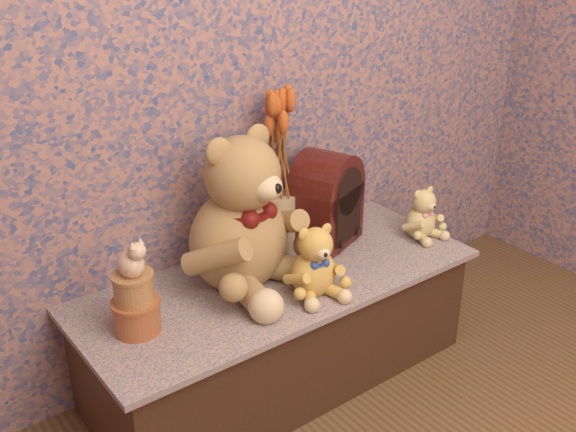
% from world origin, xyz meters
% --- Properties ---
extents(display_shelf, '(1.35, 0.57, 0.40)m').
position_xyz_m(display_shelf, '(0.00, 1.23, 0.20)').
color(display_shelf, '#384572').
rests_on(display_shelf, ground).
extents(teddy_large, '(0.54, 0.60, 0.55)m').
position_xyz_m(teddy_large, '(-0.11, 1.30, 0.67)').
color(teddy_large, olive).
rests_on(teddy_large, display_shelf).
extents(teddy_medium, '(0.24, 0.27, 0.25)m').
position_xyz_m(teddy_medium, '(0.04, 1.09, 0.52)').
color(teddy_medium, '#C08B36').
rests_on(teddy_medium, display_shelf).
extents(teddy_small, '(0.17, 0.20, 0.20)m').
position_xyz_m(teddy_small, '(0.60, 1.16, 0.50)').
color(teddy_small, tan).
rests_on(teddy_small, display_shelf).
extents(cathedral_radio, '(0.30, 0.25, 0.34)m').
position_xyz_m(cathedral_radio, '(0.28, 1.33, 0.57)').
color(cathedral_radio, '#3D0F0B').
rests_on(cathedral_radio, display_shelf).
extents(ceramic_vase, '(0.13, 0.13, 0.21)m').
position_xyz_m(ceramic_vase, '(0.11, 1.39, 0.50)').
color(ceramic_vase, tan).
rests_on(ceramic_vase, display_shelf).
extents(dried_stalks, '(0.27, 0.27, 0.41)m').
position_xyz_m(dried_stalks, '(0.11, 1.39, 0.81)').
color(dried_stalks, '#BE501E').
rests_on(dried_stalks, ceramic_vase).
extents(biscuit_tin_lower, '(0.16, 0.16, 0.10)m').
position_xyz_m(biscuit_tin_lower, '(-0.51, 1.22, 0.45)').
color(biscuit_tin_lower, '#B57A35').
rests_on(biscuit_tin_lower, display_shelf).
extents(biscuit_tin_upper, '(0.14, 0.14, 0.09)m').
position_xyz_m(biscuit_tin_upper, '(-0.51, 1.22, 0.54)').
color(biscuit_tin_upper, tan).
rests_on(biscuit_tin_upper, biscuit_tin_lower).
extents(cat_figurine, '(0.12, 0.12, 0.12)m').
position_xyz_m(cat_figurine, '(-0.51, 1.22, 0.64)').
color(cat_figurine, silver).
rests_on(cat_figurine, biscuit_tin_upper).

